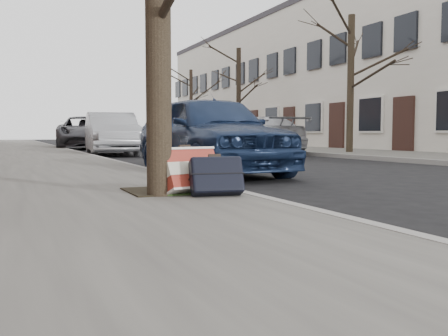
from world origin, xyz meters
name	(u,v)px	position (x,y,z in m)	size (l,w,h in m)	color
ground	(383,206)	(0.00, 0.00, 0.00)	(120.00, 120.00, 0.00)	black
near_sidewalk	(2,153)	(-3.70, 15.00, 0.06)	(5.00, 70.00, 0.12)	slate
far_sidewalk	(286,149)	(7.80, 15.00, 0.06)	(4.00, 70.00, 0.12)	slate
house_far	(369,76)	(13.15, 16.00, 3.60)	(6.70, 40.00, 7.20)	beige
dirt_patch	(166,190)	(-2.00, 1.20, 0.13)	(0.85, 0.85, 0.01)	black
suitcase_red	(190,171)	(-1.84, 0.88, 0.36)	(0.63, 0.18, 0.46)	maroon
suitcase_navy	(216,175)	(-1.66, 0.58, 0.33)	(0.54, 0.17, 0.38)	black
car_near_front	(210,134)	(-0.12, 4.55, 0.75)	(1.77, 4.41, 1.50)	#162444
car_near_mid	(112,134)	(-0.19, 13.45, 0.75)	(1.58, 4.54, 1.50)	#9FA2A7
car_near_back	(84,133)	(-0.06, 20.78, 0.79)	(2.62, 5.69, 1.58)	#3B3B40
car_far_front	(258,136)	(4.75, 11.92, 0.67)	(1.87, 4.60, 1.34)	#A4A6AC
car_far_back	(182,135)	(4.99, 20.93, 0.65)	(1.53, 3.80, 1.30)	maroon
tree_far_a	(351,84)	(7.20, 9.82, 2.43)	(0.23, 0.23, 4.62)	black
tree_far_b	(239,97)	(7.20, 18.67, 2.56)	(0.23, 0.23, 4.88)	black
tree_far_c	(191,107)	(7.20, 25.61, 2.42)	(0.21, 0.21, 4.61)	black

